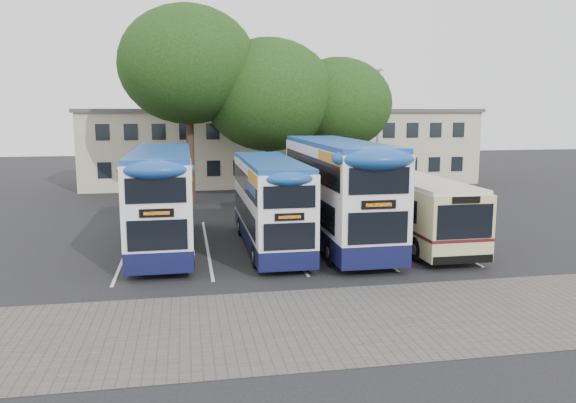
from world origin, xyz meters
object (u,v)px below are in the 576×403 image
Objects in this scene: tree_right at (338,104)px; bus_dd_right at (337,187)px; lamp_post at (378,124)px; tree_left at (188,65)px; bus_dd_left at (162,195)px; bus_single at (411,205)px; bus_dd_mid at (270,199)px; tree_mid at (269,95)px.

tree_right is 14.88m from bus_dd_right.
tree_right is 0.86× the size of bus_dd_right.
tree_right is at bearing 74.56° from bus_dd_right.
tree_left reaches higher than lamp_post.
lamp_post reaches higher than bus_dd_right.
bus_dd_right is at bearing -63.62° from tree_left.
tree_left is 15.80m from bus_dd_right.
bus_single is (11.32, -0.68, -0.68)m from bus_dd_left.
tree_left is 10.57m from tree_right.
bus_dd_right reaches higher than bus_dd_mid.
tree_left is 1.25× the size of bus_single.
tree_mid is 14.62m from bus_dd_mid.
bus_single is at bearing -103.71° from lamp_post.
lamp_post reaches higher than bus_dd_left.
lamp_post is 16.45m from bus_single.
tree_mid is at bearing 62.46° from bus_dd_left.
tree_mid is at bearing 94.88° from bus_dd_right.
bus_single is (3.52, -0.25, -0.87)m from bus_dd_right.
tree_mid is 1.06× the size of bus_single.
tree_left reaches higher than tree_mid.
tree_right is 14.88m from bus_single.
bus_dd_right reaches higher than bus_dd_left.
tree_mid is 14.02m from bus_dd_right.
tree_right is 16.43m from bus_dd_mid.
tree_right reaches higher than bus_dd_right.
tree_mid reaches higher than tree_right.
tree_right is (4.95, 0.61, -0.57)m from tree_mid.
bus_dd_right is at bearing 175.88° from bus_single.
tree_right is 0.95× the size of bus_single.
tree_mid reaches higher than bus_dd_right.
lamp_post is at bearing 14.31° from tree_mid.
tree_left reaches higher than bus_dd_right.
bus_dd_mid is at bearing -9.99° from bus_dd_left.
tree_mid is (5.30, 0.27, -1.87)m from tree_left.
tree_mid is at bearing -165.69° from lamp_post.
lamp_post is 17.23m from bus_dd_right.
tree_right is at bearing 88.76° from bus_single.
lamp_post is 4.09m from tree_right.
bus_dd_mid is at bearing -76.23° from tree_left.
bus_dd_mid is (3.27, -13.35, -6.77)m from tree_left.
tree_mid is 0.96× the size of bus_dd_right.
lamp_post reaches higher than bus_single.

